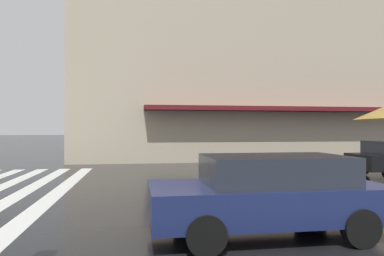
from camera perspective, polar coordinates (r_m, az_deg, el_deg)
haussmann_block_corner at (r=31.53m, az=10.33°, el=15.32°), size 19.60×27.52×21.02m
car_navy at (r=6.51m, az=12.21°, el=-10.08°), size 1.85×4.10×1.41m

